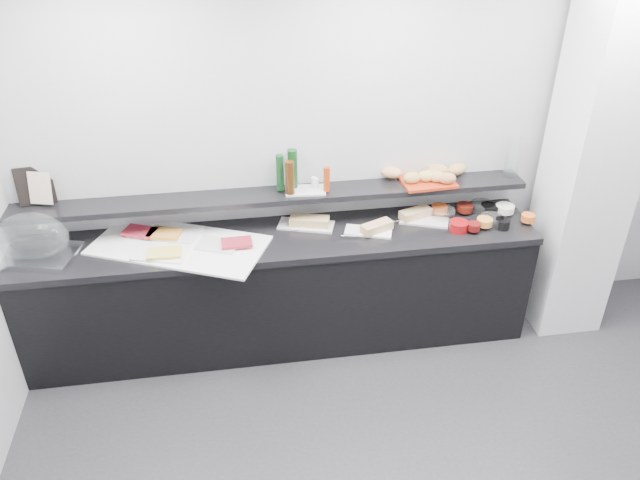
{
  "coord_description": "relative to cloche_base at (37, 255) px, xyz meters",
  "views": [
    {
      "loc": [
        -0.99,
        -2.01,
        3.14
      ],
      "look_at": [
        -0.45,
        1.45,
        1.0
      ],
      "focal_mm": 35.0,
      "sensor_mm": 36.0,
      "label": 1
    }
  ],
  "objects": [
    {
      "name": "back_wall",
      "position": [
        2.3,
        0.33,
        0.43
      ],
      "size": [
        5.0,
        0.02,
        2.7
      ],
      "primitive_type": "cube",
      "color": "#B1B4B8",
      "rests_on": "ground"
    },
    {
      "name": "ceiling",
      "position": [
        2.3,
        -1.67,
        1.78
      ],
      "size": [
        5.0,
        5.0,
        0.0
      ],
      "primitive_type": "plane",
      "color": "white",
      "rests_on": "back_wall"
    },
    {
      "name": "column",
      "position": [
        3.8,
        -0.02,
        0.43
      ],
      "size": [
        0.5,
        0.5,
        2.7
      ],
      "primitive_type": "cube",
      "color": "white",
      "rests_on": "ground"
    },
    {
      "name": "buffet_cabinet",
      "position": [
        1.6,
        0.03,
        -0.5
      ],
      "size": [
        3.6,
        0.6,
        0.85
      ],
      "primitive_type": "cube",
      "color": "black",
      "rests_on": "ground"
    },
    {
      "name": "counter_top",
      "position": [
        1.6,
        0.03,
        -0.05
      ],
      "size": [
        3.62,
        0.62,
        0.05
      ],
      "primitive_type": "cube",
      "color": "black",
      "rests_on": "buffet_cabinet"
    },
    {
      "name": "wall_shelf",
      "position": [
        1.6,
        0.2,
        0.21
      ],
      "size": [
        3.6,
        0.25,
        0.04
      ],
      "primitive_type": "cube",
      "color": "black",
      "rests_on": "back_wall"
    },
    {
      "name": "cloche_base",
      "position": [
        0.0,
        0.0,
        0.0
      ],
      "size": [
        0.58,
        0.45,
        0.04
      ],
      "primitive_type": "cube",
      "rotation": [
        0.0,
        0.0,
        -0.25
      ],
      "color": "#B8BABF",
      "rests_on": "counter_top"
    },
    {
      "name": "cloche_dome",
      "position": [
        -0.02,
        0.06,
        0.11
      ],
      "size": [
        0.5,
        0.35,
        0.34
      ],
      "primitive_type": "ellipsoid",
      "rotation": [
        0.0,
        0.0,
        -0.09
      ],
      "color": "white",
      "rests_on": "cloche_base"
    },
    {
      "name": "linen_runner",
      "position": [
        0.91,
        0.0,
        -0.01
      ],
      "size": [
        1.28,
        0.97,
        0.01
      ],
      "primitive_type": "cube",
      "rotation": [
        0.0,
        0.0,
        -0.42
      ],
      "color": "white",
      "rests_on": "counter_top"
    },
    {
      "name": "platter_meat_a",
      "position": [
        0.71,
        0.19,
        0.0
      ],
      "size": [
        0.32,
        0.27,
        0.01
      ],
      "primitive_type": "cube",
      "rotation": [
        0.0,
        0.0,
        -0.41
      ],
      "color": "white",
      "rests_on": "linen_runner"
    },
    {
      "name": "food_meat_a",
      "position": [
        0.64,
        0.18,
        0.02
      ],
      "size": [
        0.26,
        0.22,
        0.02
      ],
      "primitive_type": "cube",
      "rotation": [
        0.0,
        0.0,
        -0.41
      ],
      "color": "maroon",
      "rests_on": "platter_meat_a"
    },
    {
      "name": "platter_salmon",
      "position": [
        0.88,
        0.14,
        0.0
      ],
      "size": [
        0.4,
        0.34,
        0.01
      ],
      "primitive_type": "cube",
      "rotation": [
        0.0,
        0.0,
        -0.41
      ],
      "color": "silver",
      "rests_on": "linen_runner"
    },
    {
      "name": "food_salmon",
      "position": [
        0.81,
        0.12,
        0.02
      ],
      "size": [
        0.25,
        0.2,
        0.02
      ],
      "primitive_type": "cube",
      "rotation": [
        0.0,
        0.0,
        -0.27
      ],
      "color": "orange",
      "rests_on": "platter_salmon"
    },
    {
      "name": "platter_cheese",
      "position": [
        0.8,
        -0.09,
        0.0
      ],
      "size": [
        0.39,
        0.32,
        0.01
      ],
      "primitive_type": "cube",
      "rotation": [
        0.0,
        0.0,
        -0.28
      ],
      "color": "white",
      "rests_on": "linen_runner"
    },
    {
      "name": "food_cheese",
      "position": [
        0.83,
        -0.13,
        0.02
      ],
      "size": [
        0.22,
        0.14,
        0.02
      ],
      "primitive_type": "cube",
      "rotation": [
        0.0,
        0.0,
        -0.01
      ],
      "color": "#D5C952",
      "rests_on": "platter_cheese"
    },
    {
      "name": "platter_meat_b",
      "position": [
        1.17,
        -0.05,
        0.0
      ],
      "size": [
        0.32,
        0.27,
        0.01
      ],
      "primitive_type": "cube",
      "rotation": [
        0.0,
        0.0,
        -0.38
      ],
      "color": "silver",
      "rests_on": "linen_runner"
    },
    {
      "name": "food_meat_b",
      "position": [
        1.3,
        -0.08,
        0.02
      ],
      "size": [
        0.21,
        0.14,
        0.02
      ],
      "primitive_type": "cube",
      "rotation": [
        0.0,
        0.0,
        0.04
      ],
      "color": "maroon",
      "rests_on": "platter_meat_b"
    },
    {
      "name": "sandwich_plate_left",
      "position": [
        1.8,
        0.14,
        -0.01
      ],
      "size": [
        0.43,
        0.28,
        0.01
      ],
      "primitive_type": "cube",
      "rotation": [
        0.0,
        0.0,
        -0.31
      ],
      "color": "silver",
      "rests_on": "counter_top"
    },
    {
      "name": "sandwich_food_left",
      "position": [
        1.83,
        0.13,
        0.02
      ],
      "size": [
        0.3,
        0.18,
        0.06
      ],
      "primitive_type": "cube",
      "rotation": [
        0.0,
        0.0,
        -0.26
      ],
      "color": "tan",
      "rests_on": "sandwich_plate_left"
    },
    {
      "name": "tongs_left",
      "position": [
        1.76,
        0.09,
        -0.0
      ],
      "size": [
        0.16,
        0.05,
        0.01
      ],
      "primitive_type": "cylinder",
      "rotation": [
        0.0,
        1.57,
        0.25
      ],
      "color": "silver",
      "rests_on": "sandwich_plate_left"
    },
    {
      "name": "sandwich_plate_mid",
      "position": [
        2.22,
        -0.01,
        -0.01
      ],
      "size": [
        0.35,
        0.24,
        0.01
      ],
      "primitive_type": "cube",
      "rotation": [
        0.0,
        0.0,
        -0.33
      ],
      "color": "white",
      "rests_on": "counter_top"
    },
    {
      "name": "sandwich_food_mid",
      "position": [
        2.28,
        -0.02,
        0.02
      ],
      "size": [
        0.25,
        0.17,
        0.06
      ],
      "primitive_type": "cube",
      "rotation": [
        0.0,
        0.0,
        0.41
      ],
      "color": "tan",
      "rests_on": "sandwich_plate_mid"
    },
    {
      "name": "tongs_mid",
      "position": [
        2.1,
        -0.07,
        -0.0
      ],
      "size": [
        0.16,
        0.04,
        0.01
      ],
      "primitive_type": "cylinder",
      "rotation": [
        0.0,
        1.57,
        -0.19
      ],
      "color": "#A8ABAF",
      "rests_on": "sandwich_plate_mid"
    },
    {
      "name": "sandwich_plate_right",
      "position": [
        2.65,
        0.07,
        -0.01
      ],
      "size": [
        0.38,
        0.26,
        0.01
      ],
      "primitive_type": "cube",
      "rotation": [
        0.0,
        0.0,
        -0.36
      ],
      "color": "silver",
      "rests_on": "counter_top"
    },
    {
      "name": "sandwich_food_right",
      "position": [
        2.6,
        0.13,
        0.02
      ],
      "size": [
        0.26,
        0.17,
        0.06
      ],
      "primitive_type": "cube",
      "rotation": [
        0.0,
        0.0,
        0.35
      ],
      "color": "tan",
      "rests_on": "sandwich_plate_right"
    },
    {
      "name": "tongs_right",
      "position": [
        2.41,
        0.07,
        -0.0
      ],
      "size": [
        0.15,
        0.06,
        0.01
      ],
      "primitive_type": "cylinder",
      "rotation": [
        0.0,
        1.57,
        0.36
      ],
      "color": "#B2B4B9",
      "rests_on": "sandwich_plate_right"
    },
    {
      "name": "bowl_glass_fruit",
      "position": [
        2.8,
        0.11,
        0.02
      ],
      "size": [
        0.22,
        0.22,
        0.07
      ],
      "primitive_type": "cylinder",
      "rotation": [
        0.0,
        0.0,
        -0.34
      ],
      "color": "silver",
      "rests_on": "counter_top"
    },
    {
      "name": "fill_glass_fruit",
      "position": [
        2.79,
        0.16,
        0.03
      ],
      "size": [
        0.12,
        0.12,
        0.05
      ],
      "primitive_type": "cylinder",
      "rotation": [
        0.0,
        0.0,
        0.02
      ],
      "color": "#CE511C",
      "rests_on": "bowl_glass_fruit"
    },
    {
      "name": "bowl_black_jam",
      "position": [
        3.16,
        0.12,
        0.02
      ],
      "size": [
        0.17,
        0.17,
        0.07
      ],
      "primitive_type": "cylinder",
      "rotation": [
        0.0,
        0.0,
        0.38
      ],
      "color": "black",
      "rests_on": "counter_top"
    },
    {
      "name": "fill_black_jam",
      "position": [
        2.99,
        0.15,
        0.03
      ],
      "size": [
        0.12,
        0.12,
        0.05
      ],
      "primitive_type": "cylinder",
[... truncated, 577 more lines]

